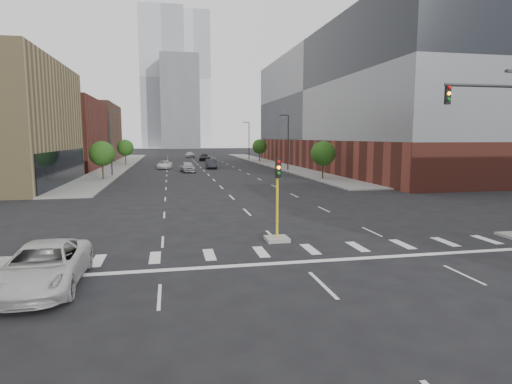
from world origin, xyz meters
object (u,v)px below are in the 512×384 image
object	(u,v)px
car_deep_right	(205,157)
parked_minivan	(43,266)
median_traffic_signal	(277,223)
mast_arm_signal	(510,135)
car_far_left	(164,165)
car_mid_right	(211,164)
car_near_left	(188,167)
car_distant	(190,155)

from	to	relation	value
car_deep_right	parked_minivan	world-z (taller)	parked_minivan
median_traffic_signal	parked_minivan	size ratio (longest dim) A/B	0.76
mast_arm_signal	car_far_left	distance (m)	59.28
mast_arm_signal	car_deep_right	xyz separation A→B (m)	(-10.11, 79.89, -4.86)
parked_minivan	median_traffic_signal	bearing A→B (deg)	26.48
mast_arm_signal	car_mid_right	world-z (taller)	mast_arm_signal
car_near_left	car_mid_right	distance (m)	8.21
car_deep_right	car_near_left	bearing A→B (deg)	-90.04
mast_arm_signal	car_distant	xyz separation A→B (m)	(-12.75, 95.04, -4.83)
parked_minivan	car_near_left	bearing A→B (deg)	81.27
car_deep_right	mast_arm_signal	bearing A→B (deg)	-73.50
car_distant	parked_minivan	size ratio (longest dim) A/B	0.82
mast_arm_signal	car_distant	world-z (taller)	mast_arm_signal
car_near_left	car_mid_right	xyz separation A→B (m)	(4.37, 6.95, -0.02)
car_mid_right	car_far_left	distance (m)	8.12
median_traffic_signal	car_distant	world-z (taller)	median_traffic_signal
car_mid_right	car_deep_right	xyz separation A→B (m)	(0.91, 25.16, -0.04)
car_deep_right	parked_minivan	distance (m)	84.57
car_far_left	car_distant	distance (m)	39.62
car_far_left	median_traffic_signal	bearing A→B (deg)	-78.62
median_traffic_signal	car_near_left	distance (m)	46.39
car_mid_right	parked_minivan	size ratio (longest dim) A/B	0.86
car_near_left	car_distant	size ratio (longest dim) A/B	1.03
car_near_left	car_far_left	distance (m)	8.93
car_deep_right	car_mid_right	bearing A→B (deg)	-82.77
car_mid_right	car_deep_right	world-z (taller)	car_mid_right
car_near_left	parked_minivan	size ratio (longest dim) A/B	0.85
car_deep_right	median_traffic_signal	bearing A→B (deg)	-82.54
median_traffic_signal	mast_arm_signal	xyz separation A→B (m)	(12.61, -1.47, 4.67)
median_traffic_signal	car_deep_right	size ratio (longest dim) A/B	0.81
median_traffic_signal	car_far_left	xyz separation A→B (m)	(-6.43, 54.45, -0.28)
car_far_left	car_distant	xyz separation A→B (m)	(6.29, 39.11, 0.12)
car_near_left	car_deep_right	size ratio (longest dim) A/B	0.91
mast_arm_signal	median_traffic_signal	bearing A→B (deg)	173.36
mast_arm_signal	car_far_left	xyz separation A→B (m)	(-19.04, 55.92, -4.95)
median_traffic_signal	mast_arm_signal	size ratio (longest dim) A/B	0.48
mast_arm_signal	car_distant	distance (m)	96.01
car_near_left	car_far_left	size ratio (longest dim) A/B	0.99
car_far_left	car_distant	world-z (taller)	car_distant
median_traffic_signal	car_far_left	distance (m)	54.83
median_traffic_signal	car_mid_right	distance (m)	53.29
car_near_left	car_mid_right	world-z (taller)	car_near_left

